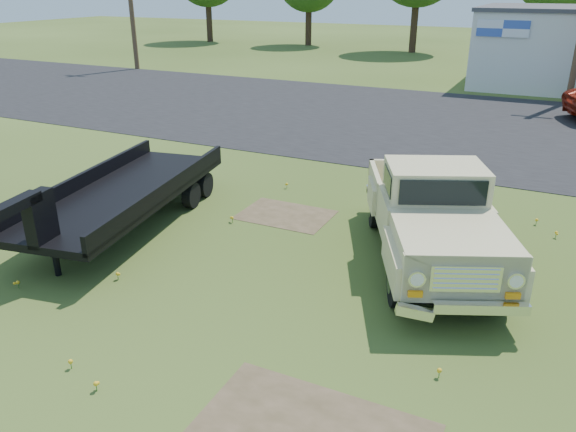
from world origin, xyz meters
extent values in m
plane|color=#324616|center=(0.00, 0.00, 0.00)|extent=(140.00, 140.00, 0.00)
cube|color=black|center=(0.00, 15.00, 0.00)|extent=(90.00, 14.00, 0.02)
cube|color=#463B25|center=(-2.00, 3.50, 0.00)|extent=(2.20, 1.60, 0.01)
cube|color=white|center=(0.50, 22.95, 3.20)|extent=(2.50, 0.08, 0.80)
cylinder|color=#362418|center=(-28.00, 40.00, 1.80)|extent=(0.56, 0.56, 3.60)
cylinder|color=#362418|center=(-18.00, 41.00, 1.62)|extent=(0.56, 0.56, 3.24)
cylinder|color=#362418|center=(-8.00, 39.50, 1.98)|extent=(0.56, 0.56, 3.96)
cylinder|color=#362418|center=(2.00, 40.50, 1.89)|extent=(0.56, 0.56, 3.78)
camera|label=1|loc=(3.62, -7.98, 5.30)|focal=35.00mm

